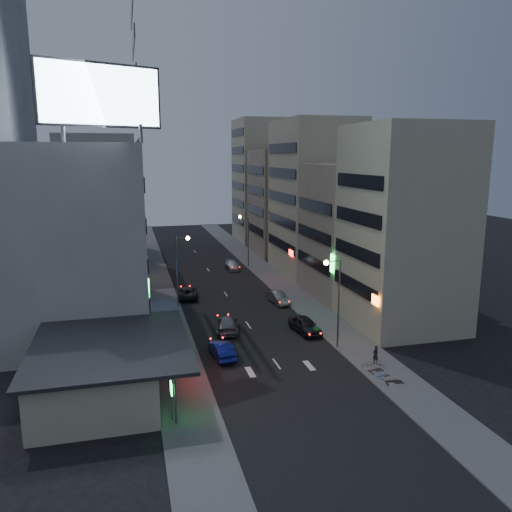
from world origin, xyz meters
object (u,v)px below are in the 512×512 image
object	(u,v)px
road_car_silver	(228,324)
scooter_black_b	(380,361)
parked_car_right_far	(233,265)
parked_car_right_mid	(278,298)
road_car_blue	(222,350)
scooter_black_a	(402,373)
parked_car_left	(188,292)
scooter_silver_a	(398,372)
person	(375,355)
scooter_silver_b	(370,358)
parked_car_right_near	(305,325)
scooter_blue	(386,367)

from	to	relation	value
road_car_silver	scooter_black_b	bearing A→B (deg)	143.14
parked_car_right_far	parked_car_right_mid	bearing A→B (deg)	-86.77
road_car_blue	road_car_silver	distance (m)	6.57
scooter_black_a	scooter_black_b	world-z (taller)	scooter_black_a
parked_car_right_far	parked_car_left	bearing A→B (deg)	-123.02
road_car_silver	scooter_silver_a	xyz separation A→B (m)	(10.51, -14.00, -0.03)
person	scooter_black_b	distance (m)	0.93
road_car_blue	road_car_silver	bearing A→B (deg)	-110.43
scooter_silver_a	scooter_black_b	distance (m)	2.15
scooter_silver_b	person	bearing A→B (deg)	-121.25
parked_car_right_mid	road_car_blue	xyz separation A→B (m)	(-9.35, -14.12, 0.02)
parked_car_right_near	scooter_black_b	world-z (taller)	parked_car_right_near
parked_car_left	scooter_silver_a	distance (m)	29.67
parked_car_right_mid	parked_car_left	distance (m)	11.14
parked_car_left	person	xyz separation A→B (m)	(12.63, -23.68, 0.22)
parked_car_right_far	road_car_silver	bearing A→B (deg)	-104.28
scooter_black_a	parked_car_left	bearing A→B (deg)	35.54
scooter_silver_a	scooter_black_b	xyz separation A→B (m)	(-0.33, 2.12, 0.00)
parked_car_right_near	scooter_silver_a	world-z (taller)	parked_car_right_near
scooter_black_b	scooter_black_a	bearing A→B (deg)	-180.00
parked_car_right_mid	scooter_blue	world-z (taller)	parked_car_right_mid
scooter_black_a	person	bearing A→B (deg)	17.15
parked_car_left	scooter_silver_b	world-z (taller)	parked_car_left
scooter_silver_a	road_car_blue	bearing A→B (deg)	61.03
road_car_silver	scooter_black_b	xyz separation A→B (m)	(10.18, -11.88, -0.03)
person	scooter_blue	size ratio (longest dim) A/B	0.93
scooter_black_a	scooter_silver_b	size ratio (longest dim) A/B	1.25
scooter_black_a	scooter_silver_b	distance (m)	3.67
parked_car_left	scooter_black_a	size ratio (longest dim) A/B	2.45
road_car_silver	road_car_blue	bearing A→B (deg)	86.79
parked_car_left	scooter_silver_b	distance (m)	26.48
scooter_black_a	scooter_silver_a	xyz separation A→B (m)	(-0.13, 0.36, -0.03)
parked_car_right_near	parked_car_right_far	world-z (taller)	parked_car_right_near
scooter_black_a	parked_car_right_far	bearing A→B (deg)	16.17
road_car_blue	scooter_silver_a	xyz separation A→B (m)	(12.29, -7.68, -0.00)
parked_car_right_far	person	world-z (taller)	person
road_car_blue	scooter_silver_b	bearing A→B (deg)	154.22
parked_car_right_mid	scooter_silver_b	size ratio (longest dim) A/B	2.55
scooter_silver_a	scooter_black_b	world-z (taller)	same
road_car_blue	scooter_silver_b	xyz separation A→B (m)	(11.57, -4.47, -0.09)
parked_car_right_mid	parked_car_right_far	world-z (taller)	parked_car_right_mid
scooter_silver_a	parked_car_right_near	bearing A→B (deg)	18.76
person	scooter_silver_b	bearing A→B (deg)	-40.65
parked_car_right_far	scooter_blue	xyz separation A→B (m)	(4.06, -39.41, -0.01)
parked_car_right_mid	scooter_silver_a	size ratio (longest dim) A/B	2.17
parked_car_right_near	parked_car_right_mid	distance (m)	10.12
scooter_black_b	scooter_silver_b	size ratio (longest dim) A/B	1.18
parked_car_right_mid	scooter_silver_b	distance (m)	18.72
parked_car_right_mid	scooter_silver_a	world-z (taller)	parked_car_right_mid
parked_car_right_far	scooter_silver_a	distance (m)	40.73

